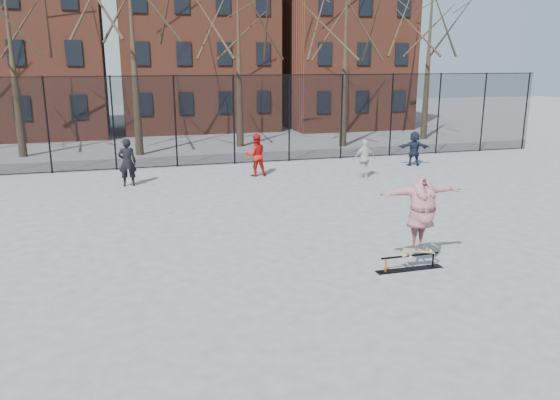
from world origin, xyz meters
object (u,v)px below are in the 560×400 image
object	(u,v)px
skater	(421,215)
bystander_navy	(414,149)
bystander_red	(256,155)
bystander_white	(365,159)
bystander_black	(127,162)
skate_rail	(410,264)
skateboard	(419,252)

from	to	relation	value
skater	bystander_navy	xyz separation A→B (m)	(6.20, 11.27, -0.50)
skater	bystander_red	bearing A→B (deg)	93.82
bystander_white	bystander_black	bearing A→B (deg)	-5.70
skater	bystander_black	bearing A→B (deg)	118.37
skate_rail	skater	xyz separation A→B (m)	(0.22, -0.00, 1.13)
bystander_red	bystander_navy	bearing A→B (deg)	-178.82
bystander_black	bystander_red	world-z (taller)	bystander_black
bystander_red	bystander_white	world-z (taller)	bystander_red
skate_rail	bystander_black	bearing A→B (deg)	119.52
bystander_black	bystander_white	size ratio (longest dim) A/B	1.16
skate_rail	bystander_navy	bearing A→B (deg)	60.34
skateboard	bystander_navy	xyz separation A→B (m)	(6.20, 11.27, 0.37)
bystander_red	bystander_white	distance (m)	4.39
bystander_black	bystander_white	xyz separation A→B (m)	(9.16, -1.08, -0.13)
bystander_navy	bystander_red	bearing A→B (deg)	18.32
bystander_navy	skater	bearing A→B (deg)	77.68
skater	bystander_white	distance (m)	9.94
bystander_white	skate_rail	bearing A→B (deg)	72.43
bystander_black	bystander_navy	xyz separation A→B (m)	(12.39, 0.71, -0.13)
bystander_navy	skateboard	bearing A→B (deg)	77.68
skate_rail	skateboard	bearing A→B (deg)	-0.00
skate_rail	bystander_red	xyz separation A→B (m)	(-0.91, 11.03, 0.72)
bystander_black	bystander_white	bearing A→B (deg)	174.33
skateboard	skater	world-z (taller)	skater
skate_rail	bystander_navy	distance (m)	12.98
skater	bystander_red	xyz separation A→B (m)	(-1.13, 11.03, -0.41)
skateboard	bystander_black	size ratio (longest dim) A/B	0.44
skate_rail	bystander_red	world-z (taller)	bystander_red
skate_rail	bystander_navy	world-z (taller)	bystander_navy
skate_rail	bystander_black	xyz separation A→B (m)	(-5.97, 10.55, 0.76)
skateboard	bystander_white	size ratio (longest dim) A/B	0.51
skater	bystander_red	world-z (taller)	skater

